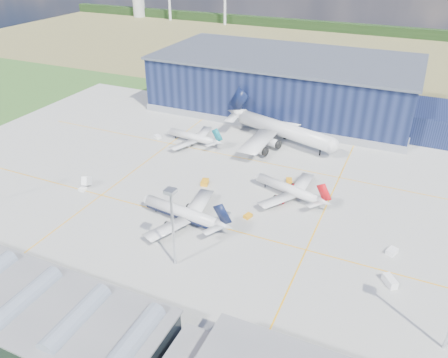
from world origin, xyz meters
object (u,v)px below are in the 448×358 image
gse_tug_c (289,181)px  car_a (162,319)px  gse_tug_b (248,216)px  airliner_regional (192,133)px  gse_tug_a (205,182)px  airstair (87,183)px  gse_cart_b (158,137)px  hangar (290,86)px  light_mast_center (172,216)px  airliner_widebody (284,123)px  airliner_red (288,184)px  airliner_navy (182,207)px  gse_van_b (390,281)px  gse_cart_a (392,252)px

gse_tug_c → car_a: gse_tug_c is taller
car_a → gse_tug_b: bearing=-6.6°
gse_tug_c → airliner_regional: bearing=140.3°
gse_tug_a → airstair: (-36.00, -18.34, 0.72)m
gse_cart_b → airliner_regional: bearing=-57.3°
hangar → gse_tug_b: hangar is taller
light_mast_center → airliner_widebody: 85.27m
gse_tug_a → gse_cart_b: 44.92m
airstair → gse_cart_b: bearing=71.6°
gse_cart_b → airliner_red: bearing=-82.3°
gse_tug_b → car_a: size_ratio=0.83×
airliner_navy → airliner_red: (24.89, 26.82, -0.51)m
gse_van_b → gse_cart_b: (-100.13, 52.26, -0.36)m
gse_tug_a → gse_tug_b: 24.74m
airliner_regional → car_a: size_ratio=8.77×
airliner_widebody → airliner_regional: size_ratio=2.01×
light_mast_center → gse_tug_b: (9.46, 28.08, -14.86)m
gse_cart_a → hangar: bearing=143.5°
airliner_navy → car_a: airliner_navy is taller
light_mast_center → gse_tug_c: size_ratio=7.32×
car_a → airliner_widebody: bearing=-1.1°
hangar → gse_van_b: hangar is taller
light_mast_center → airliner_red: bearing=69.3°
airliner_regional → car_a: bearing=120.8°
gse_tug_a → car_a: 61.76m
airliner_navy → gse_van_b: airliner_navy is taller
gse_van_b → airliner_widebody: bearing=88.7°
airliner_red → airliner_widebody: bearing=-53.5°
car_a → gse_van_b: bearing=-57.2°
airliner_widebody → gse_cart_a: (49.00, -56.83, -8.44)m
gse_tug_a → hangar: bearing=72.5°
airliner_navy → gse_tug_c: size_ratio=10.37×
gse_cart_a → car_a: size_ratio=1.03×
hangar → gse_cart_a: 113.64m
airliner_navy → gse_cart_b: bearing=-44.6°
airliner_red → airliner_regional: 54.40m
hangar → light_mast_center: bearing=-86.7°
airliner_regional → gse_tug_a: bearing=132.1°
light_mast_center → airliner_navy: 22.13m
airliner_regional → gse_tug_b: (41.15, -41.16, -3.97)m
gse_tug_c → gse_cart_b: 63.89m
light_mast_center → airliner_red: (16.92, 44.82, -10.63)m
gse_cart_a → gse_tug_c: 45.09m
gse_tug_b → gse_van_b: bearing=1.1°
light_mast_center → car_a: light_mast_center is taller
gse_tug_c → gse_cart_a: bearing=-56.5°
hangar → airliner_navy: size_ratio=4.45×
gse_tug_a → car_a: (18.71, -58.86, -0.26)m
gse_tug_b → car_a: gse_tug_b is taller
airstair → airliner_regional: bearing=52.7°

